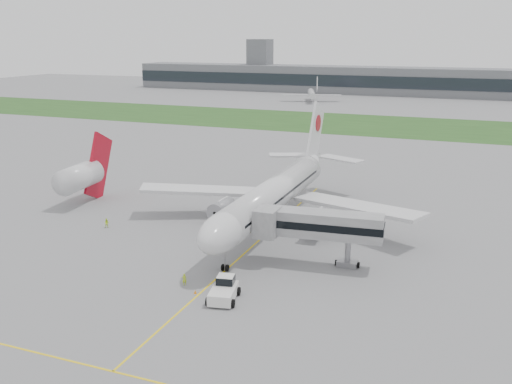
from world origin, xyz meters
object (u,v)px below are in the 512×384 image
at_px(neighbor_aircraft, 82,176).
at_px(jet_bridge, 315,225).
at_px(airliner, 276,192).
at_px(pushback_tug, 224,290).
at_px(ground_crew_near, 184,279).

bearing_deg(neighbor_aircraft, jet_bridge, -20.56).
distance_m(airliner, jet_bridge, 17.20).
bearing_deg(pushback_tug, jet_bridge, 51.16).
relative_size(airliner, ground_crew_near, 35.86).
distance_m(pushback_tug, neighbor_aircraft, 48.60).
height_order(jet_bridge, neighbor_aircraft, neighbor_aircraft).
xyz_separation_m(pushback_tug, ground_crew_near, (-6.17, 1.71, -0.40)).
bearing_deg(neighbor_aircraft, airliner, -4.07).
distance_m(airliner, pushback_tug, 27.99).
distance_m(jet_bridge, neighbor_aircraft, 49.25).
distance_m(pushback_tug, jet_bridge, 16.05).
bearing_deg(neighbor_aircraft, ground_crew_near, -41.30).
bearing_deg(airliner, jet_bridge, -53.05).
distance_m(airliner, neighbor_aircraft, 37.20).
relative_size(pushback_tug, jet_bridge, 0.32).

